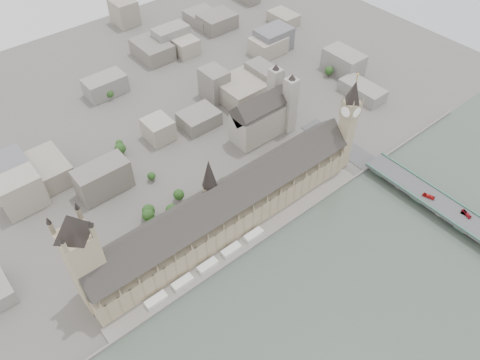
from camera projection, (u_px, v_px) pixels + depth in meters
ground at (240, 239)px, 409.18m from camera, size 900.00×900.00×0.00m
embankment_wall at (251, 248)px, 400.00m from camera, size 600.00×1.50×3.00m
river_terrace at (245, 243)px, 404.42m from camera, size 270.00×15.00×2.00m
terrace_tents at (208, 266)px, 384.66m from camera, size 118.00×7.00×4.00m
palace_of_westminster at (225, 208)px, 403.66m from camera, size 265.00×40.73×55.44m
elizabeth_tower at (349, 119)px, 433.86m from camera, size 17.00×17.00×107.50m
victoria_tower at (83, 256)px, 329.35m from camera, size 30.00×30.00×100.00m
central_tower at (210, 181)px, 377.51m from camera, size 13.00×13.00×48.00m
westminster_bridge at (435, 204)px, 430.68m from camera, size 25.00×325.00×10.25m
westminster_abbey at (263, 115)px, 492.31m from camera, size 68.00×36.00×64.00m
city_skyline_inland at (102, 95)px, 528.14m from camera, size 720.00×360.00×38.00m
park_trees at (190, 199)px, 431.82m from camera, size 110.00×30.00×15.00m
red_bus_north at (429, 196)px, 428.50m from camera, size 5.82×11.25×3.06m
red_bus_south at (466, 214)px, 413.77m from camera, size 5.56×10.61×2.89m
car_silver at (463, 213)px, 415.06m from camera, size 2.20×4.58×1.45m
car_approach at (327, 122)px, 506.71m from camera, size 2.74×4.76×1.30m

